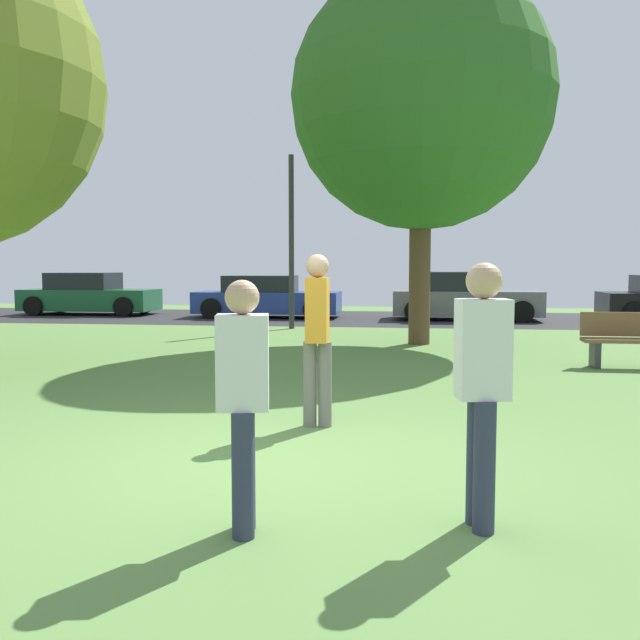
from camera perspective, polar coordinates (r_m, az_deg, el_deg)
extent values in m
plane|color=#5B8442|center=(6.19, -4.80, -11.30)|extent=(44.00, 44.00, 0.00)
cube|color=#28282B|center=(21.92, 4.30, 0.15)|extent=(44.00, 6.40, 0.01)
cylinder|color=brown|center=(14.91, 8.13, 4.52)|extent=(0.45, 0.45, 3.38)
sphere|color=#2D6023|center=(15.29, 8.28, 17.44)|extent=(5.42, 5.42, 5.42)
cylinder|color=#2D334C|center=(4.59, -6.18, -11.89)|extent=(0.14, 0.14, 0.79)
cylinder|color=#2D334C|center=(4.43, -6.29, -12.47)|extent=(0.14, 0.14, 0.79)
cube|color=silver|center=(4.36, -6.32, -3.44)|extent=(0.36, 0.28, 0.59)
sphere|color=tan|center=(4.32, -6.36, 1.86)|extent=(0.21, 0.21, 0.21)
cylinder|color=#2D334C|center=(4.60, 13.23, -11.60)|extent=(0.14, 0.14, 0.84)
cylinder|color=#2D334C|center=(4.75, 12.68, -11.08)|extent=(0.14, 0.14, 0.84)
cube|color=silver|center=(4.53, 13.12, -2.32)|extent=(0.36, 0.28, 0.63)
sphere|color=tan|center=(4.50, 13.22, 3.13)|extent=(0.23, 0.23, 0.23)
cylinder|color=slate|center=(7.32, -0.83, -5.25)|extent=(0.14, 0.14, 0.89)
cylinder|color=slate|center=(7.30, 0.42, -5.27)|extent=(0.14, 0.14, 0.89)
cube|color=orange|center=(7.22, -0.21, 0.83)|extent=(0.23, 0.32, 0.67)
sphere|color=tan|center=(7.20, -0.21, 4.43)|extent=(0.24, 0.24, 0.24)
cube|color=#195633|center=(24.70, -18.20, 1.59)|extent=(4.40, 1.74, 0.70)
cube|color=black|center=(24.77, -18.69, 3.03)|extent=(2.11, 1.53, 0.55)
cylinder|color=black|center=(24.88, -14.12, 1.28)|extent=(0.64, 0.22, 0.64)
cylinder|color=black|center=(23.27, -15.71, 1.03)|extent=(0.64, 0.22, 0.64)
cylinder|color=black|center=(26.18, -20.39, 1.29)|extent=(0.64, 0.22, 0.64)
cylinder|color=black|center=(24.66, -22.29, 1.05)|extent=(0.64, 0.22, 0.64)
cube|color=#233893|center=(22.23, -4.28, 1.46)|extent=(4.55, 1.72, 0.67)
cube|color=black|center=(22.26, -4.86, 2.98)|extent=(2.18, 1.51, 0.51)
cylinder|color=black|center=(22.81, 0.09, 1.14)|extent=(0.64, 0.22, 0.64)
cylinder|color=black|center=(21.12, -0.53, 0.86)|extent=(0.64, 0.22, 0.64)
cylinder|color=black|center=(23.45, -7.65, 1.19)|extent=(0.64, 0.22, 0.64)
cylinder|color=black|center=(21.80, -8.85, 0.92)|extent=(0.64, 0.22, 0.64)
cube|color=slate|center=(21.69, 11.81, 1.38)|extent=(4.37, 1.90, 0.74)
cube|color=black|center=(21.65, 11.27, 3.12)|extent=(2.10, 1.67, 0.57)
cylinder|color=black|center=(22.80, 15.48, 0.97)|extent=(0.64, 0.22, 0.64)
cylinder|color=black|center=(20.93, 16.17, 0.64)|extent=(0.64, 0.22, 0.64)
cylinder|color=black|center=(22.59, 7.76, 1.06)|extent=(0.64, 0.22, 0.64)
cylinder|color=black|center=(20.70, 7.76, 0.74)|extent=(0.64, 0.22, 0.64)
cylinder|color=black|center=(23.20, 23.04, 0.83)|extent=(0.64, 0.22, 0.64)
cylinder|color=black|center=(21.54, 24.25, 0.53)|extent=(0.64, 0.22, 0.64)
cube|color=brown|center=(12.46, 24.20, -1.55)|extent=(1.60, 0.44, 0.06)
cube|color=brown|center=(12.62, 23.98, -0.32)|extent=(1.60, 0.06, 0.40)
cube|color=#333338|center=(12.32, 21.48, -2.58)|extent=(0.10, 0.40, 0.45)
cylinder|color=#2D2D33|center=(18.30, -2.34, 6.33)|extent=(0.14, 0.14, 4.50)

